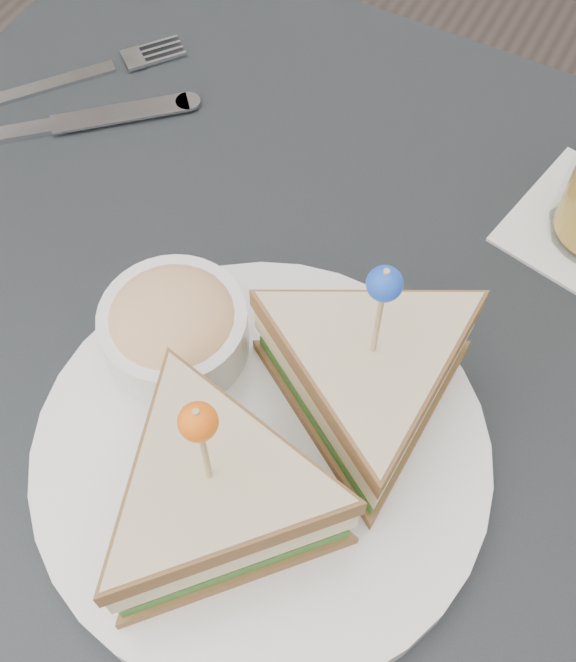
{
  "coord_description": "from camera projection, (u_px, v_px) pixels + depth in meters",
  "views": [
    {
      "loc": [
        0.15,
        -0.24,
        1.27
      ],
      "look_at": [
        0.01,
        0.01,
        0.8
      ],
      "focal_mm": 45.0,
      "sensor_mm": 36.0,
      "label": 1
    }
  ],
  "objects": [
    {
      "name": "ground_plane",
      "position": [
        279.0,
        610.0,
        1.24
      ],
      "size": [
        3.5,
        3.5,
        0.0
      ],
      "primitive_type": "plane",
      "color": "#3F3833"
    },
    {
      "name": "table",
      "position": [
        271.0,
        417.0,
        0.66
      ],
      "size": [
        0.8,
        0.8,
        0.75
      ],
      "color": "black",
      "rests_on": "ground"
    },
    {
      "name": "plate_meal",
      "position": [
        274.0,
        429.0,
        0.52
      ],
      "size": [
        0.38,
        0.38,
        0.18
      ],
      "rotation": [
        0.0,
        0.0,
        0.32
      ],
      "color": "white",
      "rests_on": "table"
    },
    {
      "name": "cutlery_fork",
      "position": [
        94.0,
        71.0,
        0.75
      ],
      "size": [
        0.13,
        0.16,
        0.01
      ],
      "rotation": [
        0.0,
        0.0,
        -0.66
      ],
      "color": "#B4BABF",
      "rests_on": "table"
    },
    {
      "name": "cutlery_knife",
      "position": [
        63.0,
        124.0,
        0.72
      ],
      "size": [
        0.18,
        0.16,
        0.01
      ],
      "rotation": [
        0.0,
        0.0,
        -0.84
      ],
      "color": "silver",
      "rests_on": "table"
    }
  ]
}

